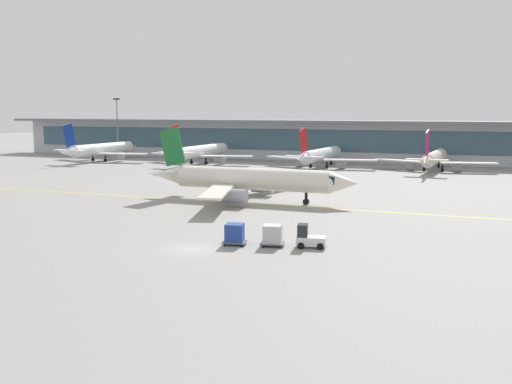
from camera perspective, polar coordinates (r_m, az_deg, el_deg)
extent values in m
plane|color=gray|center=(51.99, -6.20, -5.55)|extent=(400.00, 400.00, 0.00)
cube|color=yellow|center=(76.06, -0.87, -1.14)|extent=(110.00, 1.25, 0.01)
cube|color=#B2B7BC|center=(139.39, 11.05, 4.79)|extent=(189.07, 8.00, 9.00)
cube|color=#385666|center=(135.35, 10.77, 4.90)|extent=(181.51, 0.16, 5.04)
cube|color=slate|center=(137.73, 11.00, 6.76)|extent=(196.63, 11.00, 0.60)
cylinder|color=white|center=(143.22, -14.74, 4.10)|extent=(4.22, 19.99, 2.76)
cone|color=white|center=(152.32, -11.98, 4.41)|extent=(2.86, 3.49, 2.62)
cube|color=black|center=(150.54, -12.48, 4.49)|extent=(2.33, 2.63, 0.96)
cone|color=white|center=(134.10, -18.03, 3.71)|extent=(2.66, 4.57, 2.34)
cube|color=white|center=(146.64, -17.27, 3.79)|extent=(11.54, 6.37, 0.23)
cylinder|color=#999EA3|center=(146.10, -16.27, 3.51)|extent=(1.91, 3.04, 1.70)
cube|color=white|center=(137.63, -12.88, 3.69)|extent=(11.63, 4.86, 0.23)
cylinder|color=#999EA3|center=(140.03, -13.31, 3.43)|extent=(1.91, 3.04, 1.70)
cube|color=navy|center=(134.54, -17.84, 5.32)|extent=(0.57, 3.73, 5.19)
cube|color=white|center=(136.33, -18.32, 3.93)|extent=(4.18, 2.24, 0.19)
cube|color=white|center=(133.61, -17.04, 3.91)|extent=(4.18, 2.24, 0.19)
cylinder|color=black|center=(148.79, -13.02, 3.48)|extent=(0.36, 0.36, 1.46)
cylinder|color=black|center=(148.82, -13.01, 3.34)|extent=(0.50, 0.76, 0.73)
cylinder|color=black|center=(143.33, -15.70, 3.22)|extent=(0.36, 0.36, 1.46)
cylinder|color=black|center=(143.36, -15.69, 3.07)|extent=(0.50, 0.76, 0.73)
cylinder|color=black|center=(140.95, -14.54, 3.18)|extent=(0.36, 0.36, 1.46)
cylinder|color=black|center=(140.98, -14.54, 3.03)|extent=(0.50, 0.76, 0.73)
cylinder|color=white|center=(132.08, -5.30, 4.01)|extent=(3.95, 19.97, 2.76)
cone|color=white|center=(142.27, -3.02, 4.33)|extent=(2.81, 3.46, 2.62)
cube|color=black|center=(140.29, -3.43, 4.41)|extent=(2.29, 2.60, 0.96)
cone|color=white|center=(121.68, -8.09, 3.61)|extent=(2.60, 4.54, 2.34)
cube|color=white|center=(134.34, -8.27, 3.70)|extent=(11.56, 6.23, 0.23)
cylinder|color=#999EA3|center=(134.24, -7.16, 3.39)|extent=(1.87, 3.01, 1.70)
cube|color=white|center=(127.41, -2.88, 3.54)|extent=(11.64, 5.00, 0.23)
cylinder|color=#999EA3|center=(129.58, -3.53, 3.27)|extent=(1.87, 3.01, 1.70)
cube|color=red|center=(122.19, -7.91, 5.39)|extent=(0.52, 3.73, 5.19)
cube|color=white|center=(123.74, -8.60, 3.87)|extent=(4.16, 2.19, 0.19)
cube|color=white|center=(121.62, -6.98, 3.83)|extent=(4.16, 2.19, 0.19)
cylinder|color=black|center=(138.33, -3.89, 3.33)|extent=(0.36, 0.36, 1.46)
cylinder|color=black|center=(138.36, -3.89, 3.18)|extent=(0.49, 0.75, 0.73)
cylinder|color=black|center=(131.77, -6.34, 3.07)|extent=(0.36, 0.36, 1.46)
cylinder|color=black|center=(131.80, -6.34, 2.91)|extent=(0.49, 0.75, 0.73)
cylinder|color=black|center=(129.94, -4.92, 3.01)|extent=(0.36, 0.36, 1.46)
cylinder|color=black|center=(129.97, -4.92, 2.85)|extent=(0.49, 0.75, 0.73)
cylinder|color=silver|center=(123.68, 6.41, 3.65)|extent=(4.33, 19.07, 2.63)
cone|color=silver|center=(134.11, 7.98, 3.97)|extent=(2.77, 3.37, 2.50)
cube|color=black|center=(132.09, 7.70, 4.06)|extent=(2.25, 2.54, 0.92)
cone|color=silver|center=(112.86, 4.47, 3.25)|extent=(2.60, 4.39, 2.23)
cube|color=silver|center=(124.67, 3.25, 3.39)|extent=(10.98, 6.22, 0.22)
cylinder|color=#999EA3|center=(125.01, 4.37, 3.06)|extent=(1.87, 2.92, 1.62)
cube|color=silver|center=(120.22, 9.19, 3.13)|extent=(11.09, 4.46, 0.22)
cylinder|color=#999EA3|center=(122.01, 8.37, 2.87)|extent=(1.87, 2.92, 1.62)
cube|color=red|center=(113.40, 4.64, 5.08)|extent=(0.60, 3.55, 4.95)
cube|color=silver|center=(114.60, 3.78, 3.53)|extent=(4.02, 2.20, 0.19)
cube|color=silver|center=(113.23, 5.60, 3.46)|extent=(4.02, 2.20, 0.19)
cylinder|color=black|center=(130.09, 7.36, 2.97)|extent=(0.34, 0.34, 1.39)
cylinder|color=black|center=(130.12, 7.36, 2.82)|extent=(0.49, 0.73, 0.70)
cylinder|color=black|center=(123.00, 5.38, 2.70)|extent=(0.34, 0.34, 1.39)
cylinder|color=black|center=(123.03, 5.38, 2.54)|extent=(0.49, 0.73, 0.70)
cylinder|color=black|center=(121.82, 6.95, 2.63)|extent=(0.34, 0.34, 1.39)
cylinder|color=black|center=(121.85, 6.94, 2.47)|extent=(0.49, 0.73, 0.70)
cylinder|color=silver|center=(121.82, 17.10, 3.25)|extent=(3.97, 18.65, 2.57)
cone|color=silver|center=(132.50, 17.74, 3.59)|extent=(2.67, 3.26, 2.44)
cube|color=black|center=(130.44, 17.63, 3.67)|extent=(2.17, 2.46, 0.90)
cone|color=silver|center=(110.66, 16.30, 2.83)|extent=(2.49, 4.27, 2.18)
cube|color=silver|center=(121.45, 13.91, 3.02)|extent=(10.76, 5.95, 0.21)
cylinder|color=#999EA3|center=(122.24, 14.98, 2.68)|extent=(1.79, 2.83, 1.59)
cube|color=silver|center=(119.68, 20.11, 2.69)|extent=(10.85, 4.51, 0.21)
cylinder|color=#999EA3|center=(121.06, 19.14, 2.46)|extent=(1.79, 2.83, 1.59)
cube|color=#B21E66|center=(111.23, 16.43, 4.64)|extent=(0.53, 3.48, 4.84)
cube|color=silver|center=(112.03, 15.44, 3.12)|extent=(3.91, 2.10, 0.18)
cube|color=silver|center=(111.48, 17.36, 3.02)|extent=(3.91, 2.10, 0.18)
cylinder|color=black|center=(128.39, 17.46, 2.59)|extent=(0.33, 0.33, 1.36)
cylinder|color=black|center=(128.42, 17.45, 2.44)|extent=(0.47, 0.71, 0.68)
cylinder|color=black|center=(120.75, 16.15, 2.31)|extent=(0.33, 0.33, 1.36)
cylinder|color=black|center=(120.78, 16.14, 2.15)|extent=(0.47, 0.71, 0.68)
cylinder|color=black|center=(120.28, 17.78, 2.22)|extent=(0.33, 0.33, 1.36)
cylinder|color=black|center=(120.31, 17.78, 2.06)|extent=(0.47, 0.71, 0.68)
cylinder|color=silver|center=(77.48, -0.34, 1.30)|extent=(21.25, 3.12, 2.95)
cone|color=silver|center=(73.93, 8.64, 0.88)|extent=(3.56, 2.83, 2.80)
cube|color=black|center=(74.42, 6.87, 1.24)|extent=(2.67, 2.32, 1.03)
cone|color=silver|center=(83.03, -8.71, 1.66)|extent=(4.74, 2.54, 2.51)
cube|color=silver|center=(85.19, 0.41, 1.37)|extent=(6.11, 12.43, 0.24)
cylinder|color=#999EA3|center=(82.58, 0.67, 0.58)|extent=(3.14, 1.85, 1.82)
cube|color=silver|center=(71.37, -3.83, 0.04)|extent=(5.93, 12.44, 0.24)
cylinder|color=#999EA3|center=(73.16, -2.11, -0.40)|extent=(3.14, 1.85, 1.82)
cube|color=#19662D|center=(82.22, -8.20, 4.40)|extent=(3.98, 0.34, 5.55)
cube|color=silver|center=(84.25, -7.23, 2.09)|extent=(2.12, 4.35, 0.21)
cube|color=silver|center=(80.48, -8.68, 1.78)|extent=(2.12, 4.35, 0.21)
cylinder|color=black|center=(75.44, 4.93, -0.65)|extent=(0.38, 0.38, 1.56)
cylinder|color=black|center=(75.50, 4.93, -0.94)|extent=(0.78, 0.48, 0.78)
cylinder|color=black|center=(80.25, -0.97, -0.09)|extent=(0.38, 0.38, 1.56)
cylinder|color=black|center=(80.30, -0.97, -0.36)|extent=(0.78, 0.48, 0.78)
cylinder|color=black|center=(76.60, -2.09, -0.49)|extent=(0.38, 0.38, 1.56)
cylinder|color=black|center=(76.66, -2.08, -0.77)|extent=(0.78, 0.48, 0.78)
cube|color=silver|center=(52.19, 5.42, -4.75)|extent=(2.83, 1.89, 0.70)
cube|color=#1E2328|center=(52.05, 4.60, -3.76)|extent=(1.13, 1.39, 1.10)
cylinder|color=black|center=(52.91, 6.38, -4.97)|extent=(0.63, 0.34, 0.60)
cylinder|color=black|center=(51.55, 6.31, -5.32)|extent=(0.63, 0.34, 0.60)
cylinder|color=black|center=(53.01, 4.54, -4.92)|extent=(0.63, 0.34, 0.60)
cylinder|color=black|center=(51.65, 4.42, -5.27)|extent=(0.63, 0.34, 0.60)
cube|color=#595B60|center=(52.59, 1.62, -5.03)|extent=(2.38, 1.99, 0.12)
cube|color=#B2B7C1|center=(52.40, 1.62, -4.11)|extent=(1.87, 1.79, 1.60)
cylinder|color=black|center=(53.22, 2.52, -5.06)|extent=(0.24, 0.14, 0.22)
cylinder|color=black|center=(51.87, 2.34, -5.41)|extent=(0.24, 0.14, 0.22)
cylinder|color=black|center=(53.40, 0.91, -5.01)|extent=(0.24, 0.14, 0.22)
cylinder|color=black|center=(52.06, 0.70, -5.36)|extent=(0.24, 0.14, 0.22)
cube|color=#595B60|center=(53.13, -2.11, -4.89)|extent=(2.38, 1.99, 0.12)
cube|color=navy|center=(52.95, -2.11, -3.99)|extent=(1.87, 1.79, 1.60)
cylinder|color=black|center=(53.71, -1.18, -4.94)|extent=(0.24, 0.14, 0.22)
cylinder|color=black|center=(52.37, -1.45, -5.28)|extent=(0.24, 0.14, 0.22)
cylinder|color=black|center=(53.99, -2.75, -4.87)|extent=(0.24, 0.14, 0.22)
cylinder|color=black|center=(52.65, -3.06, -5.21)|extent=(0.24, 0.14, 0.22)
cylinder|color=gray|center=(157.76, -13.42, 6.11)|extent=(0.36, 0.36, 14.57)
cube|color=#3F3F42|center=(157.70, -13.51, 8.84)|extent=(1.80, 0.30, 0.50)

